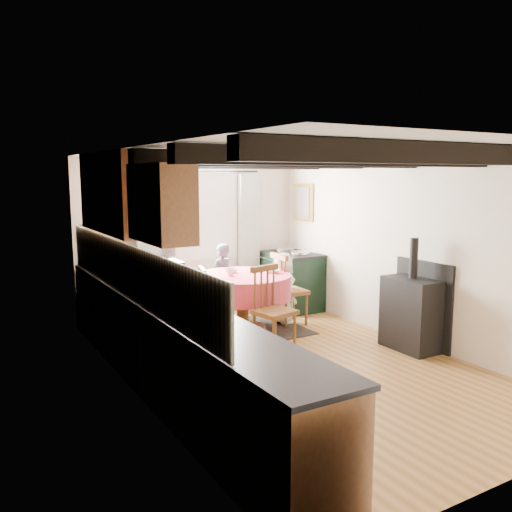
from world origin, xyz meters
TOP-DOWN VIEW (x-y plane):
  - floor at (0.00, 0.00)m, footprint 3.60×5.50m
  - ceiling at (0.00, 0.00)m, footprint 3.60×5.50m
  - wall_back at (0.00, 2.75)m, footprint 3.60×0.00m
  - wall_left at (-1.80, 0.00)m, footprint 0.00×5.50m
  - wall_right at (1.80, 0.00)m, footprint 0.00×5.50m
  - beam_a at (0.00, -2.00)m, footprint 3.60×0.16m
  - beam_b at (0.00, -1.00)m, footprint 3.60×0.16m
  - beam_c at (0.00, 0.00)m, footprint 3.60×0.16m
  - beam_d at (0.00, 1.00)m, footprint 3.60×0.16m
  - beam_e at (0.00, 2.00)m, footprint 3.60×0.16m
  - splash_left at (-1.78, 0.30)m, footprint 0.02×4.50m
  - splash_back at (-1.00, 2.73)m, footprint 1.40×0.02m
  - base_cabinet_left at (-1.50, 0.00)m, footprint 0.60×5.30m
  - base_cabinet_back at (-1.05, 2.45)m, footprint 1.30×0.60m
  - worktop_left at (-1.48, 0.00)m, footprint 0.64×5.30m
  - worktop_back at (-1.05, 2.43)m, footprint 1.30×0.64m
  - wall_cabinet_glass at (-1.63, 1.20)m, footprint 0.34×1.80m
  - wall_cabinet_solid at (-1.63, -0.30)m, footprint 0.34×0.90m
  - window_frame at (0.10, 2.73)m, footprint 1.34×0.03m
  - window_pane at (0.10, 2.74)m, footprint 1.20×0.01m
  - curtain_left at (-0.75, 2.65)m, footprint 0.35×0.10m
  - curtain_right at (0.95, 2.65)m, footprint 0.35×0.10m
  - curtain_rod at (0.10, 2.65)m, footprint 2.00×0.03m
  - wall_picture at (1.77, 2.30)m, footprint 0.04×0.50m
  - wall_plate at (1.05, 2.72)m, footprint 0.30×0.02m
  - rug at (0.15, 1.42)m, footprint 1.67×1.30m
  - dining_table at (0.15, 1.42)m, footprint 1.32×1.32m
  - chair_near at (0.10, 0.52)m, footprint 0.54×0.56m
  - chair_left at (-0.68, 1.33)m, footprint 0.53×0.52m
  - chair_right at (0.93, 1.42)m, footprint 0.49×0.47m
  - aga_range at (1.47, 2.17)m, footprint 0.65×1.01m
  - cast_iron_stove at (1.58, -0.30)m, footprint 0.42×0.70m
  - child_far at (0.23, 2.23)m, footprint 0.48×0.39m
  - child_right at (0.85, 1.50)m, footprint 0.34×0.52m
  - bowl_a at (0.58, 1.32)m, footprint 0.25×0.25m
  - bowl_b at (0.10, 1.66)m, footprint 0.26×0.26m
  - cup at (-0.02, 1.45)m, footprint 0.14×0.14m
  - canister_tall at (-1.22, 2.48)m, footprint 0.15×0.15m
  - canister_wide at (-1.08, 2.52)m, footprint 0.17×0.17m

SIDE VIEW (x-z plane):
  - floor at x=0.00m, z-range 0.00..0.00m
  - rug at x=0.15m, z-range 0.00..0.01m
  - dining_table at x=0.15m, z-range 0.00..0.80m
  - base_cabinet_left at x=-1.50m, z-range 0.00..0.88m
  - base_cabinet_back at x=-1.05m, z-range 0.00..0.88m
  - aga_range at x=1.47m, z-range 0.00..0.93m
  - chair_left at x=-0.68m, z-range 0.00..0.97m
  - child_right at x=0.85m, z-range 0.00..1.04m
  - chair_right at x=0.93m, z-range 0.00..1.04m
  - chair_near at x=0.10m, z-range 0.00..1.05m
  - child_far at x=0.23m, z-range 0.00..1.13m
  - cast_iron_stove at x=1.58m, z-range 0.00..1.39m
  - bowl_a at x=0.58m, z-range 0.80..0.85m
  - bowl_b at x=0.10m, z-range 0.80..0.86m
  - cup at x=-0.02m, z-range 0.80..0.89m
  - worktop_left at x=-1.48m, z-range 0.88..0.92m
  - worktop_back at x=-1.05m, z-range 0.88..0.92m
  - canister_wide at x=-1.08m, z-range 0.92..1.11m
  - canister_tall at x=-1.22m, z-range 0.92..1.18m
  - curtain_left at x=-0.75m, z-range 0.05..2.15m
  - curtain_right at x=0.95m, z-range 0.05..2.15m
  - wall_back at x=0.00m, z-range 0.00..2.40m
  - wall_left at x=-1.80m, z-range 0.00..2.40m
  - wall_right at x=1.80m, z-range 0.00..2.40m
  - splash_left at x=-1.78m, z-range 0.92..1.48m
  - splash_back at x=-1.00m, z-range 0.92..1.48m
  - window_frame at x=0.10m, z-range 0.83..2.37m
  - window_pane at x=0.10m, z-range 0.90..2.30m
  - wall_picture at x=1.77m, z-range 1.40..2.00m
  - wall_plate at x=1.05m, z-range 1.55..1.85m
  - wall_cabinet_solid at x=-1.63m, z-range 1.55..2.25m
  - wall_cabinet_glass at x=-1.63m, z-range 1.50..2.40m
  - curtain_rod at x=0.10m, z-range 2.19..2.22m
  - beam_a at x=0.00m, z-range 2.23..2.39m
  - beam_b at x=0.00m, z-range 2.23..2.39m
  - beam_c at x=0.00m, z-range 2.23..2.39m
  - beam_d at x=0.00m, z-range 2.23..2.39m
  - beam_e at x=0.00m, z-range 2.23..2.39m
  - ceiling at x=0.00m, z-range 2.40..2.40m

